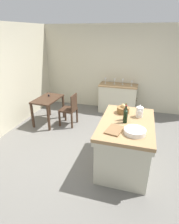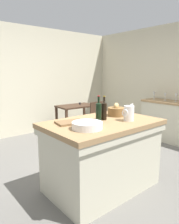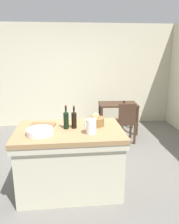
% 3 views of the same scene
% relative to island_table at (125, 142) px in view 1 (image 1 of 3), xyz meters
% --- Properties ---
extents(ground_plane, '(6.76, 6.76, 0.00)m').
position_rel_island_table_xyz_m(ground_plane, '(0.24, 0.46, -0.49)').
color(ground_plane, '#66635E').
extents(wall_right, '(0.12, 5.20, 2.60)m').
position_rel_island_table_xyz_m(wall_right, '(2.84, 0.46, 0.81)').
color(wall_right, beige).
rests_on(wall_right, ground).
extents(island_table, '(1.46, 0.94, 0.91)m').
position_rel_island_table_xyz_m(island_table, '(0.00, 0.00, 0.00)').
color(island_table, '#99754C').
rests_on(island_table, ground).
extents(side_cabinet, '(0.52, 1.18, 0.89)m').
position_rel_island_table_xyz_m(side_cabinet, '(2.50, 0.50, -0.04)').
color(side_cabinet, '#99754C').
rests_on(side_cabinet, ground).
extents(writing_desk, '(0.93, 0.61, 0.77)m').
position_rel_island_table_xyz_m(writing_desk, '(1.21, 2.24, 0.11)').
color(writing_desk, '#3D281C').
rests_on(writing_desk, ground).
extents(wooden_chair, '(0.42, 0.42, 0.89)m').
position_rel_island_table_xyz_m(wooden_chair, '(1.24, 1.60, -0.01)').
color(wooden_chair, '#3D281C').
rests_on(wooden_chair, ground).
extents(pitcher, '(0.17, 0.13, 0.24)m').
position_rel_island_table_xyz_m(pitcher, '(0.28, -0.19, 0.52)').
color(pitcher, white).
rests_on(pitcher, island_table).
extents(wash_bowl, '(0.34, 0.34, 0.08)m').
position_rel_island_table_xyz_m(wash_bowl, '(-0.37, -0.15, 0.46)').
color(wash_bowl, white).
rests_on(wash_bowl, island_table).
extents(bread_basket, '(0.24, 0.24, 0.19)m').
position_rel_island_table_xyz_m(bread_basket, '(0.38, 0.12, 0.49)').
color(bread_basket, brown).
rests_on(bread_basket, island_table).
extents(cutting_board, '(0.38, 0.29, 0.02)m').
position_rel_island_table_xyz_m(cutting_board, '(-0.37, 0.17, 0.43)').
color(cutting_board, brown).
rests_on(cutting_board, island_table).
extents(wine_bottle_dark, '(0.07, 0.07, 0.32)m').
position_rel_island_table_xyz_m(wine_bottle_dark, '(0.07, 0.05, 0.55)').
color(wine_bottle_dark, black).
rests_on(wine_bottle_dark, island_table).
extents(wine_bottle_amber, '(0.07, 0.07, 0.33)m').
position_rel_island_table_xyz_m(wine_bottle_amber, '(-0.04, 0.03, 0.55)').
color(wine_bottle_amber, black).
rests_on(wine_bottle_amber, island_table).
extents(wine_glass_far_left, '(0.07, 0.07, 0.15)m').
position_rel_island_table_xyz_m(wine_glass_far_left, '(2.46, 0.10, 0.51)').
color(wine_glass_far_left, white).
rests_on(wine_glass_far_left, side_cabinet).
extents(wine_glass_left, '(0.07, 0.07, 0.18)m').
position_rel_island_table_xyz_m(wine_glass_left, '(2.54, 0.38, 0.52)').
color(wine_glass_left, white).
rests_on(wine_glass_left, side_cabinet).
extents(wine_glass_middle, '(0.07, 0.07, 0.17)m').
position_rel_island_table_xyz_m(wine_glass_middle, '(2.53, 0.63, 0.52)').
color(wine_glass_middle, white).
rests_on(wine_glass_middle, side_cabinet).
extents(wine_glass_right, '(0.07, 0.07, 0.18)m').
position_rel_island_table_xyz_m(wine_glass_right, '(2.53, 0.92, 0.52)').
color(wine_glass_right, white).
rests_on(wine_glass_right, side_cabinet).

